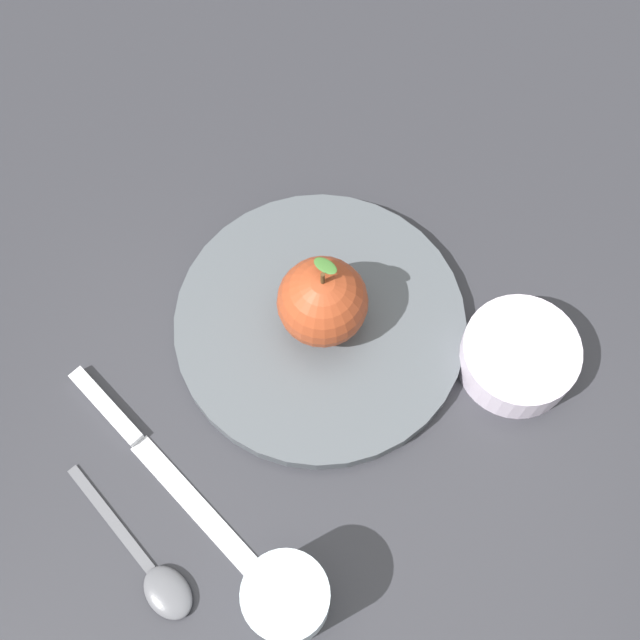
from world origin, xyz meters
name	(u,v)px	position (x,y,z in m)	size (l,w,h in m)	color
ground_plane	(290,360)	(0.00, 0.00, 0.00)	(2.40, 2.40, 0.00)	#2D2D33
dinner_plate	(320,324)	(0.04, -0.02, 0.01)	(0.27, 0.27, 0.02)	#4C5156
apple	(323,302)	(0.04, -0.02, 0.06)	(0.08, 0.08, 0.09)	#9E3D1E
side_bowl	(519,355)	(0.04, -0.20, 0.02)	(0.10, 0.10, 0.04)	silver
cup	(286,598)	(-0.21, -0.05, 0.04)	(0.07, 0.07, 0.07)	silver
knife	(144,448)	(-0.11, 0.11, 0.00)	(0.14, 0.21, 0.01)	silver
spoon	(156,577)	(-0.21, 0.06, 0.01)	(0.11, 0.14, 0.01)	#59595E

